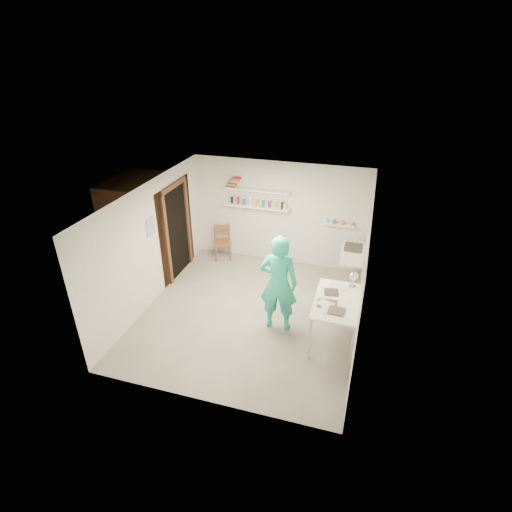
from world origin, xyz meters
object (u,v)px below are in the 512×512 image
(wall_clock, at_px, (283,262))
(man, at_px, (279,283))
(desk_lamp, at_px, (354,276))
(wooden_chair, at_px, (222,242))
(belfast_sink, at_px, (353,254))
(work_table, at_px, (335,320))

(wall_clock, bearing_deg, man, -96.58)
(wall_clock, bearing_deg, desk_lamp, 5.65)
(wall_clock, distance_m, wooden_chair, 2.86)
(wall_clock, bearing_deg, wooden_chair, 130.92)
(belfast_sink, height_order, wall_clock, wall_clock)
(work_table, bearing_deg, man, 175.14)
(man, height_order, wall_clock, man)
(man, relative_size, work_table, 1.48)
(desk_lamp, bearing_deg, work_table, -112.42)
(wall_clock, bearing_deg, belfast_sink, 53.28)
(man, height_order, desk_lamp, man)
(desk_lamp, bearing_deg, man, -161.62)
(man, xyz_separation_m, desk_lamp, (1.24, 0.41, 0.13))
(wooden_chair, height_order, work_table, wooden_chair)
(wall_clock, height_order, work_table, wall_clock)
(man, relative_size, desk_lamp, 11.82)
(work_table, bearing_deg, wall_clock, 163.28)
(wall_clock, relative_size, work_table, 0.27)
(belfast_sink, distance_m, wall_clock, 2.13)
(wooden_chair, bearing_deg, belfast_sink, -27.59)
(belfast_sink, relative_size, man, 0.32)
(belfast_sink, relative_size, work_table, 0.48)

